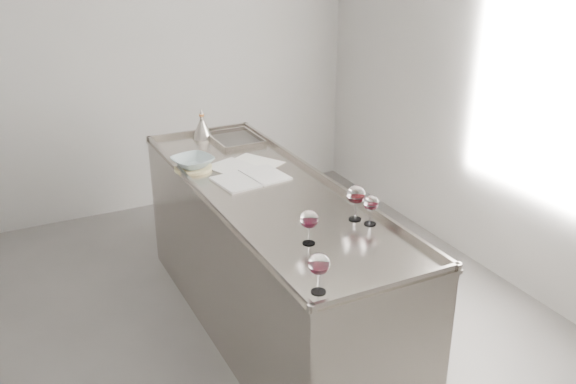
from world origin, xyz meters
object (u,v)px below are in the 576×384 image
wine_glass_middle (309,220)px  wine_glass_small (371,204)px  counter (269,262)px  notebook (251,178)px  wine_glass_left (319,265)px  wine_funnel (202,129)px  ceramic_bowl (193,162)px  wine_glass_right (356,196)px

wine_glass_middle → wine_glass_small: wine_glass_middle is taller
counter → notebook: size_ratio=5.45×
wine_glass_left → wine_glass_middle: wine_glass_left is taller
wine_funnel → counter: bearing=-89.5°
notebook → wine_funnel: wine_funnel is taller
notebook → ceramic_bowl: (-0.25, 0.31, 0.04)m
wine_glass_left → ceramic_bowl: bearing=90.0°
wine_glass_left → wine_glass_middle: 0.44m
counter → wine_funnel: 1.20m
wine_glass_right → ceramic_bowl: (-0.51, 1.06, -0.08)m
wine_glass_small → notebook: bearing=109.6°
wine_glass_middle → wine_glass_small: 0.38m
ceramic_bowl → wine_funnel: size_ratio=1.12×
wine_glass_left → notebook: 1.31m
wine_glass_middle → notebook: bearing=84.7°
wine_funnel → wine_glass_left: bearing=-97.0°
wine_glass_middle → notebook: wine_glass_middle is taller
wine_glass_middle → ceramic_bowl: (-0.17, 1.19, -0.07)m
notebook → wine_glass_small: bearing=-77.5°
notebook → ceramic_bowl: ceramic_bowl is taller
wine_glass_small → notebook: size_ratio=0.36×
wine_glass_right → wine_funnel: 1.65m
ceramic_bowl → wine_funnel: wine_funnel is taller
counter → ceramic_bowl: (-0.28, 0.51, 0.52)m
wine_glass_middle → ceramic_bowl: size_ratio=0.71×
wine_glass_left → ceramic_bowl: 1.59m
wine_glass_left → wine_funnel: bearing=83.0°
wine_glass_small → notebook: 0.89m
wine_glass_left → notebook: bearing=78.8°
counter → notebook: counter is taller
wine_glass_right → wine_glass_small: (0.04, -0.08, -0.02)m
wine_glass_left → ceramic_bowl: wine_glass_left is taller
wine_glass_small → wine_funnel: 1.74m
counter → wine_glass_middle: 0.91m
counter → wine_glass_middle: (-0.10, -0.68, 0.59)m
wine_glass_right → wine_funnel: size_ratio=0.87×
wine_glass_small → wine_funnel: (-0.28, 1.71, -0.05)m
wine_glass_right → notebook: 0.81m
notebook → ceramic_bowl: 0.40m
ceramic_bowl → wine_funnel: (0.27, 0.57, 0.02)m
wine_glass_left → wine_glass_small: 0.71m
wine_glass_middle → wine_glass_right: 0.36m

